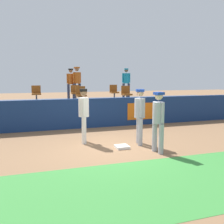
# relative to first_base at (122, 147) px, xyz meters

# --- Properties ---
(ground_plane) EXTENTS (60.00, 60.00, 0.00)m
(ground_plane) POSITION_rel_first_base_xyz_m (-0.24, 0.09, -0.04)
(ground_plane) COLOR #846042
(grass_foreground_strip) EXTENTS (18.00, 2.80, 0.01)m
(grass_foreground_strip) POSITION_rel_first_base_xyz_m (-0.24, -2.69, -0.04)
(grass_foreground_strip) COLOR #388438
(grass_foreground_strip) RESTS_ON ground_plane
(first_base) EXTENTS (0.40, 0.40, 0.08)m
(first_base) POSITION_rel_first_base_xyz_m (0.00, 0.00, 0.00)
(first_base) COLOR white
(first_base) RESTS_ON ground_plane
(player_fielder_home) EXTENTS (0.42, 0.54, 1.80)m
(player_fielder_home) POSITION_rel_first_base_xyz_m (-0.97, 1.03, 1.00)
(player_fielder_home) COLOR white
(player_fielder_home) RESTS_ON ground_plane
(player_runner_visitor) EXTENTS (0.42, 0.49, 1.80)m
(player_runner_visitor) POSITION_rel_first_base_xyz_m (0.70, 0.26, 1.01)
(player_runner_visitor) COLOR #9EA3AD
(player_runner_visitor) RESTS_ON ground_plane
(player_coach_visitor) EXTENTS (0.38, 0.49, 1.77)m
(player_coach_visitor) POSITION_rel_first_base_xyz_m (0.83, -0.76, 0.98)
(player_coach_visitor) COLOR #9EA3AD
(player_coach_visitor) RESTS_ON ground_plane
(field_wall) EXTENTS (18.00, 0.26, 1.27)m
(field_wall) POSITION_rel_first_base_xyz_m (-0.23, 3.49, 0.60)
(field_wall) COLOR navy
(field_wall) RESTS_ON ground_plane
(bleacher_platform) EXTENTS (18.00, 4.80, 0.91)m
(bleacher_platform) POSITION_rel_first_base_xyz_m (-0.24, 6.06, 0.41)
(bleacher_platform) COLOR #59595E
(bleacher_platform) RESTS_ON ground_plane
(seat_front_center) EXTENTS (0.46, 0.44, 0.84)m
(seat_front_center) POSITION_rel_first_base_xyz_m (-0.30, 4.93, 1.34)
(seat_front_center) COLOR #4C4C51
(seat_front_center) RESTS_ON bleacher_platform
(seat_back_left) EXTENTS (0.47, 0.44, 0.84)m
(seat_back_left) POSITION_rel_first_base_xyz_m (-2.33, 6.73, 1.34)
(seat_back_left) COLOR #4C4C51
(seat_back_left) RESTS_ON bleacher_platform
(seat_back_right) EXTENTS (0.44, 0.44, 0.84)m
(seat_back_right) POSITION_rel_first_base_xyz_m (1.99, 6.73, 1.34)
(seat_back_right) COLOR #4C4C51
(seat_back_right) RESTS_ON bleacher_platform
(seat_back_center) EXTENTS (0.47, 0.44, 0.84)m
(seat_back_center) POSITION_rel_first_base_xyz_m (-0.25, 6.73, 1.34)
(seat_back_center) COLOR #4C4C51
(seat_back_center) RESTS_ON bleacher_platform
(seat_front_right) EXTENTS (0.46, 0.44, 0.84)m
(seat_front_right) POSITION_rel_first_base_xyz_m (2.05, 4.93, 1.34)
(seat_front_right) COLOR #4C4C51
(seat_front_right) RESTS_ON bleacher_platform
(spectator_hooded) EXTENTS (0.49, 0.46, 1.86)m
(spectator_hooded) POSITION_rel_first_base_xyz_m (-0.03, 7.40, 1.95)
(spectator_hooded) COLOR #33384C
(spectator_hooded) RESTS_ON bleacher_platform
(spectator_capped) EXTENTS (0.49, 0.37, 1.76)m
(spectator_capped) POSITION_rel_first_base_xyz_m (-0.34, 7.69, 1.89)
(spectator_capped) COLOR #33384C
(spectator_capped) RESTS_ON bleacher_platform
(spectator_casual) EXTENTS (0.49, 0.43, 1.81)m
(spectator_casual) POSITION_rel_first_base_xyz_m (3.09, 7.64, 1.92)
(spectator_casual) COLOR #33384C
(spectator_casual) RESTS_ON bleacher_platform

